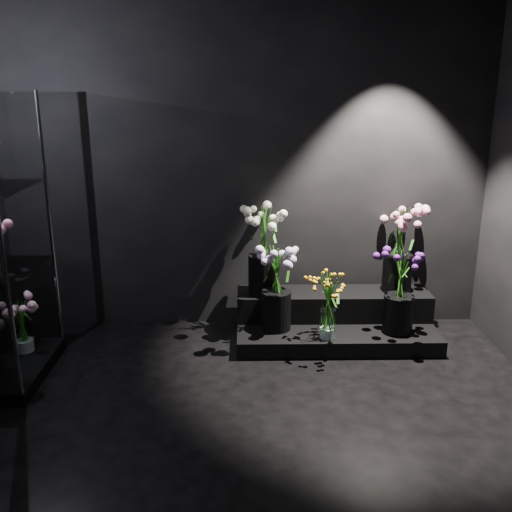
{
  "coord_description": "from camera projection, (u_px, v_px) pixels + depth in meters",
  "views": [
    {
      "loc": [
        0.01,
        -2.68,
        2.02
      ],
      "look_at": [
        0.07,
        1.2,
        0.85
      ],
      "focal_mm": 40.0,
      "sensor_mm": 36.0,
      "label": 1
    }
  ],
  "objects": [
    {
      "name": "floor",
      "position": [
        246.0,
        465.0,
        3.15
      ],
      "size": [
        4.0,
        4.0,
        0.0
      ],
      "primitive_type": "plane",
      "color": "black",
      "rests_on": "ground"
    },
    {
      "name": "wall_back",
      "position": [
        245.0,
        163.0,
        4.65
      ],
      "size": [
        4.0,
        0.0,
        4.0
      ],
      "primitive_type": "plane",
      "rotation": [
        1.57,
        0.0,
        0.0
      ],
      "color": "black",
      "rests_on": "floor"
    },
    {
      "name": "display_riser",
      "position": [
        334.0,
        319.0,
        4.72
      ],
      "size": [
        1.6,
        0.71,
        0.36
      ],
      "color": "black",
      "rests_on": "floor"
    },
    {
      "name": "bouquet_orange_bells",
      "position": [
        328.0,
        305.0,
        4.33
      ],
      "size": [
        0.25,
        0.25,
        0.53
      ],
      "rotation": [
        0.0,
        0.0,
        -0.03
      ],
      "color": "white",
      "rests_on": "display_riser"
    },
    {
      "name": "bouquet_lilac",
      "position": [
        276.0,
        283.0,
        4.47
      ],
      "size": [
        0.36,
        0.36,
        0.68
      ],
      "rotation": [
        0.0,
        0.0,
        -0.03
      ],
      "color": "black",
      "rests_on": "display_riser"
    },
    {
      "name": "bouquet_purple",
      "position": [
        400.0,
        284.0,
        4.41
      ],
      "size": [
        0.37,
        0.37,
        0.69
      ],
      "rotation": [
        0.0,
        0.0,
        0.07
      ],
      "color": "black",
      "rests_on": "display_riser"
    },
    {
      "name": "bouquet_cream_roses",
      "position": [
        264.0,
        245.0,
        4.6
      ],
      "size": [
        0.46,
        0.46,
        0.73
      ],
      "rotation": [
        0.0,
        0.0,
        -0.34
      ],
      "color": "black",
      "rests_on": "display_riser"
    },
    {
      "name": "bouquet_pink_roses",
      "position": [
        399.0,
        243.0,
        4.65
      ],
      "size": [
        0.44,
        0.44,
        0.71
      ],
      "rotation": [
        0.0,
        0.0,
        -0.13
      ],
      "color": "black",
      "rests_on": "display_riser"
    },
    {
      "name": "bouquet_case_base_pink",
      "position": [
        22.0,
        322.0,
        4.22
      ],
      "size": [
        0.32,
        0.32,
        0.44
      ],
      "rotation": [
        0.0,
        0.0,
        0.07
      ],
      "color": "white",
      "rests_on": "display_case"
    }
  ]
}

